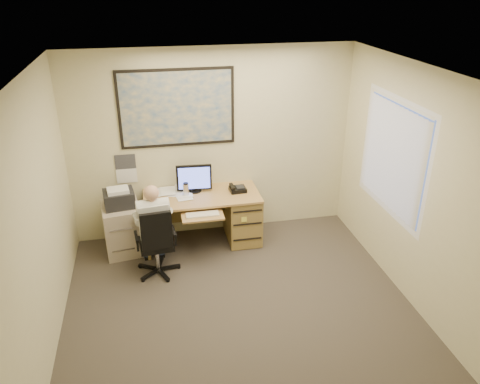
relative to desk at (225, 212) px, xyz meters
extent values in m
cube|color=#3B352D|center=(-0.11, -1.90, -0.44)|extent=(4.00, 4.50, 0.00)
cube|color=white|center=(-0.11, -1.90, 2.26)|extent=(4.00, 4.50, 0.00)
cube|color=beige|center=(-0.11, 0.35, 0.91)|extent=(4.00, 0.00, 2.70)
cube|color=beige|center=(-2.11, -1.90, 0.91)|extent=(0.00, 4.50, 2.70)
cube|color=beige|center=(1.89, -1.90, 0.91)|extent=(0.00, 4.50, 2.70)
cube|color=tan|center=(-0.33, -0.02, 0.29)|extent=(1.60, 0.75, 0.03)
cube|color=olive|center=(0.24, -0.02, -0.08)|extent=(0.45, 0.70, 0.70)
cube|color=olive|center=(-1.11, -0.02, -0.08)|extent=(0.04, 0.70, 0.70)
cube|color=olive|center=(-0.33, 0.32, 0.01)|extent=(1.55, 0.03, 0.55)
cylinder|color=black|center=(-0.42, 0.13, 0.32)|extent=(0.20, 0.20, 0.02)
cube|color=black|center=(-0.42, 0.11, 0.53)|extent=(0.49, 0.07, 0.37)
cube|color=#5063DA|center=(-0.42, 0.08, 0.53)|extent=(0.43, 0.04, 0.32)
cube|color=tan|center=(-0.38, -0.47, 0.22)|extent=(0.55, 0.30, 0.02)
cube|color=beige|center=(-0.38, -0.47, 0.24)|extent=(0.43, 0.14, 0.02)
cube|color=black|center=(0.18, 0.00, 0.34)|extent=(0.23, 0.21, 0.06)
cylinder|color=silver|center=(-0.55, 0.01, 0.40)|extent=(0.08, 0.08, 0.18)
cylinder|color=white|center=(-0.65, 0.19, 0.35)|extent=(0.07, 0.07, 0.09)
cube|color=white|center=(-0.78, -0.02, 0.32)|extent=(0.60, 0.56, 0.02)
cube|color=#1E4C93|center=(-0.58, 0.33, 1.46)|extent=(1.56, 0.03, 1.06)
cube|color=white|center=(-1.33, 0.34, 0.64)|extent=(0.28, 0.01, 0.42)
cube|color=#B4A491|center=(-1.45, -0.02, -0.10)|extent=(0.57, 0.65, 0.69)
cube|color=black|center=(-1.45, -0.02, 0.36)|extent=(0.44, 0.40, 0.22)
cube|color=white|center=(-1.45, -0.04, 0.49)|extent=(0.30, 0.25, 0.05)
cylinder|color=silver|center=(-1.01, -0.65, -0.22)|extent=(0.05, 0.05, 0.36)
cube|color=black|center=(-1.01, -0.65, -0.02)|extent=(0.45, 0.45, 0.06)
cube|color=black|center=(-1.03, -0.86, 0.28)|extent=(0.38, 0.09, 0.50)
camera|label=1|loc=(-0.99, -5.86, 3.11)|focal=35.00mm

